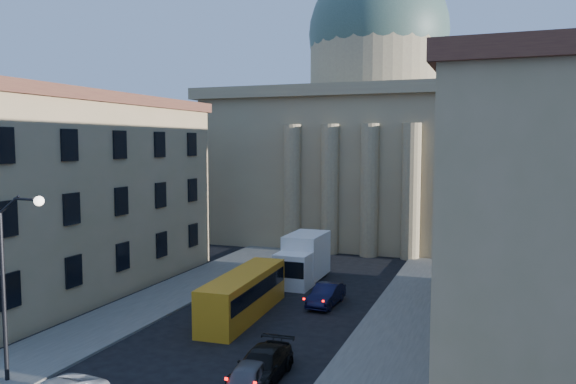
# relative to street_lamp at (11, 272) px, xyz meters

# --- Properties ---
(sidewalk_left) EXTENTS (5.00, 60.00, 0.15)m
(sidewalk_left) POSITION_rel_street_lamp_xyz_m (-1.53, 10.00, -5.21)
(sidewalk_left) COLOR #585751
(sidewalk_left) RESTS_ON ground
(sidewalk_right) EXTENTS (5.00, 60.00, 0.15)m
(sidewalk_right) POSITION_rel_street_lamp_xyz_m (15.47, 10.00, -5.21)
(sidewalk_right) COLOR #585751
(sidewalk_right) RESTS_ON ground
(church) EXTENTS (68.02, 28.76, 36.60)m
(church) POSITION_rel_street_lamp_xyz_m (6.97, 47.47, 6.59)
(church) COLOR #947C5B
(church) RESTS_ON ground
(building_left) EXTENTS (11.60, 26.60, 14.70)m
(building_left) POSITION_rel_street_lamp_xyz_m (-10.03, 14.00, 2.14)
(building_left) COLOR tan
(building_left) RESTS_ON ground
(building_right) EXTENTS (11.60, 26.60, 14.70)m
(building_right) POSITION_rel_street_lamp_xyz_m (23.97, 14.00, 2.14)
(building_right) COLOR tan
(building_right) RESTS_ON ground
(street_lamp) EXTENTS (2.62, 0.44, 8.83)m
(street_lamp) POSITION_rel_street_lamp_xyz_m (0.00, 0.00, 0.00)
(street_lamp) COLOR black
(street_lamp) RESTS_ON ground
(car_right_mid) EXTENTS (2.21, 5.05, 1.44)m
(car_right_mid) POSITION_rel_street_lamp_xyz_m (10.47, 4.37, -4.56)
(car_right_mid) COLOR black
(car_right_mid) RESTS_ON ground
(car_right_far) EXTENTS (2.15, 4.28, 1.40)m
(car_right_far) POSITION_rel_street_lamp_xyz_m (10.47, 2.62, -4.59)
(car_right_far) COLOR #545459
(car_right_far) RESTS_ON ground
(car_right_distant) EXTENTS (1.71, 4.44, 1.44)m
(car_right_distant) POSITION_rel_street_lamp_xyz_m (9.81, 17.22, -4.56)
(car_right_distant) COLOR black
(car_right_distant) RESTS_ON ground
(city_bus) EXTENTS (2.80, 10.09, 2.81)m
(city_bus) POSITION_rel_street_lamp_xyz_m (5.56, 12.98, -3.77)
(city_bus) COLOR orange
(city_bus) RESTS_ON ground
(box_truck) EXTENTS (2.74, 6.83, 3.75)m
(box_truck) POSITION_rel_street_lamp_xyz_m (6.17, 22.92, -3.51)
(box_truck) COLOR white
(box_truck) RESTS_ON ground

